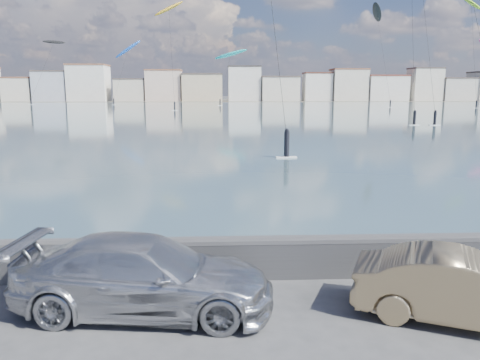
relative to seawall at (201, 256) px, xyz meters
name	(u,v)px	position (x,y,z in m)	size (l,w,h in m)	color
ground	(196,336)	(0.00, -2.70, -0.58)	(700.00, 700.00, 0.00)	#333335
bay_water	(216,112)	(0.00, 88.80, -0.58)	(500.00, 177.00, 0.00)	#3C5C66
far_shore_strip	(217,100)	(0.00, 197.30, -0.57)	(500.00, 60.00, 0.00)	#4C473D
seawall	(201,256)	(0.00, 0.00, 0.00)	(400.00, 0.36, 1.08)	#28282B
far_buildings	(220,86)	(1.31, 183.30, 5.44)	(240.79, 13.26, 14.60)	beige
car_silver	(144,275)	(-1.11, -1.59, 0.19)	(2.17, 5.34, 1.55)	#B0B2B7
car_champagne	(465,289)	(5.25, -2.38, 0.12)	(1.47, 4.23, 1.39)	tan
kitesurfer_1	(169,11)	(-10.78, 102.93, 21.93)	(7.53, 10.13, 25.19)	#BF8C19
kitesurfer_5	(377,13)	(45.17, 124.93, 25.10)	(6.02, 17.55, 28.77)	black
kitesurfer_6	(54,43)	(-54.42, 153.56, 19.29)	(8.10, 16.65, 21.35)	black
kitesurfer_7	(231,55)	(4.23, 135.22, 14.48)	(10.93, 10.50, 16.96)	#19BFBF
kitesurfer_8	(128,50)	(-29.06, 148.82, 16.88)	(8.98, 13.53, 20.88)	blue
kitesurfer_15	(471,4)	(67.44, 116.25, 26.24)	(4.58, 15.10, 30.37)	#8CD826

